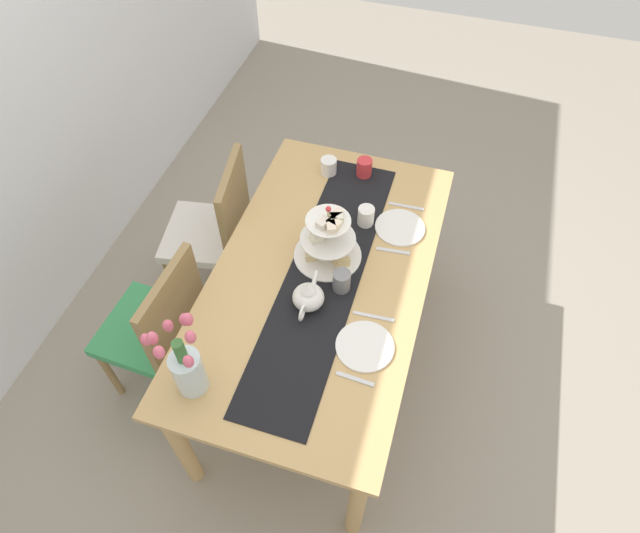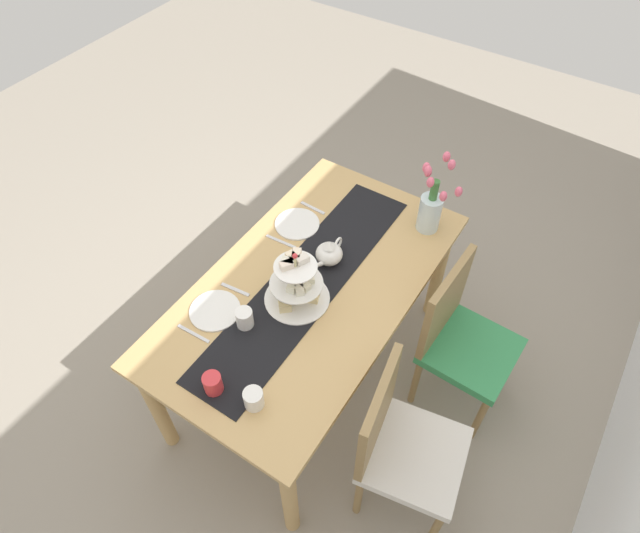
# 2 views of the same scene
# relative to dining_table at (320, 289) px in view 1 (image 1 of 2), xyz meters

# --- Properties ---
(ground_plane) EXTENTS (8.00, 8.00, 0.00)m
(ground_plane) POSITION_rel_dining_table_xyz_m (0.00, 0.00, -0.67)
(ground_plane) COLOR gray
(dining_table) EXTENTS (1.64, 0.91, 0.78)m
(dining_table) POSITION_rel_dining_table_xyz_m (0.00, 0.00, 0.00)
(dining_table) COLOR tan
(dining_table) RESTS_ON ground_plane
(chair_left) EXTENTS (0.44, 0.44, 0.91)m
(chair_left) POSITION_rel_dining_table_xyz_m (-0.31, 0.68, -0.16)
(chair_left) COLOR olive
(chair_left) RESTS_ON ground_plane
(chair_right) EXTENTS (0.49, 0.49, 0.91)m
(chair_right) POSITION_rel_dining_table_xyz_m (0.34, 0.68, -0.16)
(chair_right) COLOR olive
(chair_right) RESTS_ON ground_plane
(table_runner) EXTENTS (1.45, 0.31, 0.00)m
(table_runner) POSITION_rel_dining_table_xyz_m (0.00, -0.02, 0.11)
(table_runner) COLOR black
(table_runner) RESTS_ON dining_table
(tiered_cake_stand) EXTENTS (0.30, 0.30, 0.30)m
(tiered_cake_stand) POSITION_rel_dining_table_xyz_m (0.11, -0.00, 0.22)
(tiered_cake_stand) COLOR beige
(tiered_cake_stand) RESTS_ON table_runner
(teapot) EXTENTS (0.24, 0.13, 0.14)m
(teapot) POSITION_rel_dining_table_xyz_m (-0.17, 0.00, 0.17)
(teapot) COLOR white
(teapot) RESTS_ON table_runner
(tulip_vase) EXTENTS (0.19, 0.21, 0.42)m
(tulip_vase) POSITION_rel_dining_table_xyz_m (-0.64, 0.30, 0.26)
(tulip_vase) COLOR silver
(tulip_vase) RESTS_ON dining_table
(cream_jug) EXTENTS (0.08, 0.08, 0.08)m
(cream_jug) POSITION_rel_dining_table_xyz_m (0.63, 0.15, 0.15)
(cream_jug) COLOR white
(cream_jug) RESTS_ON dining_table
(dinner_plate_left) EXTENTS (0.23, 0.23, 0.01)m
(dinner_plate_left) POSITION_rel_dining_table_xyz_m (-0.29, -0.27, 0.12)
(dinner_plate_left) COLOR white
(dinner_plate_left) RESTS_ON dining_table
(fork_left) EXTENTS (0.02, 0.15, 0.01)m
(fork_left) POSITION_rel_dining_table_xyz_m (-0.44, -0.27, 0.11)
(fork_left) COLOR silver
(fork_left) RESTS_ON dining_table
(knife_left) EXTENTS (0.02, 0.17, 0.01)m
(knife_left) POSITION_rel_dining_table_xyz_m (-0.15, -0.27, 0.11)
(knife_left) COLOR silver
(knife_left) RESTS_ON dining_table
(dinner_plate_right) EXTENTS (0.23, 0.23, 0.01)m
(dinner_plate_right) POSITION_rel_dining_table_xyz_m (0.36, -0.27, 0.12)
(dinner_plate_right) COLOR white
(dinner_plate_right) RESTS_ON dining_table
(fork_right) EXTENTS (0.03, 0.15, 0.01)m
(fork_right) POSITION_rel_dining_table_xyz_m (0.22, -0.27, 0.11)
(fork_right) COLOR silver
(fork_right) RESTS_ON dining_table
(knife_right) EXTENTS (0.02, 0.17, 0.01)m
(knife_right) POSITION_rel_dining_table_xyz_m (0.51, -0.27, 0.11)
(knife_right) COLOR silver
(knife_right) RESTS_ON dining_table
(mug_grey) EXTENTS (0.08, 0.08, 0.09)m
(mug_grey) POSITION_rel_dining_table_xyz_m (-0.05, -0.11, 0.16)
(mug_grey) COLOR slate
(mug_grey) RESTS_ON table_runner
(mug_white_text) EXTENTS (0.08, 0.08, 0.09)m
(mug_white_text) POSITION_rel_dining_table_xyz_m (0.35, -0.11, 0.16)
(mug_white_text) COLOR white
(mug_white_text) RESTS_ON dining_table
(mug_orange) EXTENTS (0.08, 0.08, 0.09)m
(mug_orange) POSITION_rel_dining_table_xyz_m (0.66, -0.02, 0.16)
(mug_orange) COLOR red
(mug_orange) RESTS_ON dining_table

